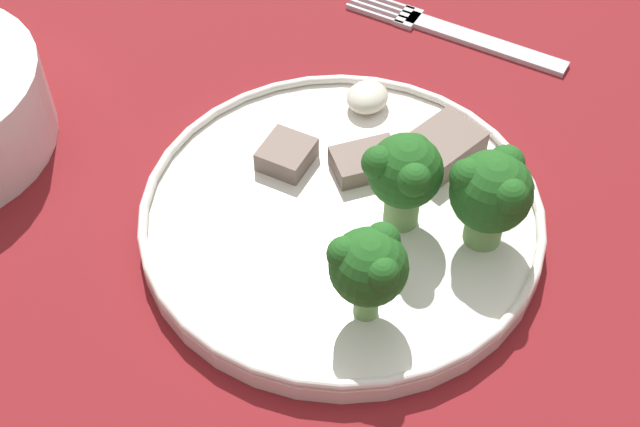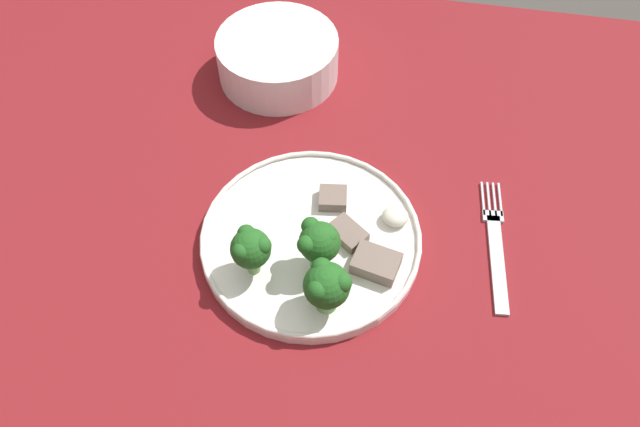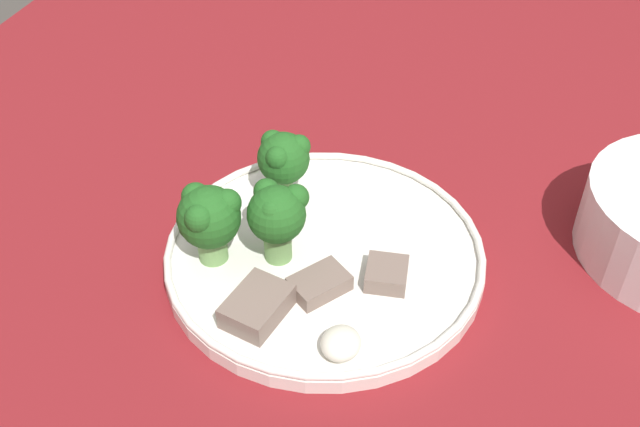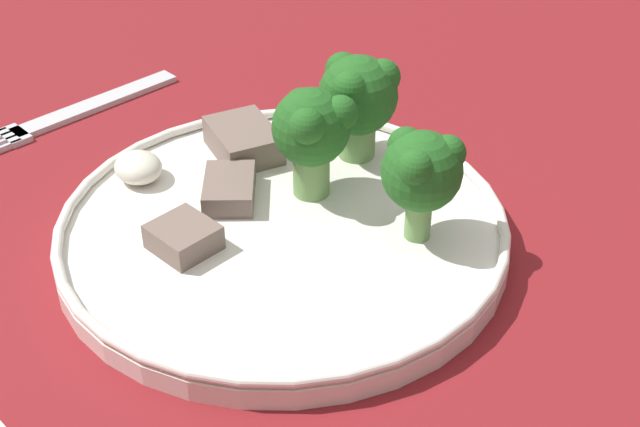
{
  "view_description": "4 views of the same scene",
  "coord_description": "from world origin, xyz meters",
  "views": [
    {
      "loc": [
        -0.31,
        -0.18,
        1.15
      ],
      "look_at": [
        -0.04,
        0.0,
        0.76
      ],
      "focal_mm": 50.0,
      "sensor_mm": 36.0,
      "label": 1
    },
    {
      "loc": [
        0.06,
        -0.37,
        1.32
      ],
      "look_at": [
        -0.01,
        0.03,
        0.75
      ],
      "focal_mm": 35.0,
      "sensor_mm": 36.0,
      "label": 2
    },
    {
      "loc": [
        0.38,
        0.13,
        1.14
      ],
      "look_at": [
        -0.01,
        0.01,
        0.78
      ],
      "focal_mm": 42.0,
      "sensor_mm": 36.0,
      "label": 3
    },
    {
      "loc": [
        -0.34,
        0.23,
        1.02
      ],
      "look_at": [
        -0.04,
        -0.0,
        0.75
      ],
      "focal_mm": 50.0,
      "sensor_mm": 36.0,
      "label": 4
    }
  ],
  "objects": [
    {
      "name": "broccoli_floret_near_rim_left",
      "position": [
        -0.0,
        -0.03,
        0.78
      ],
      "size": [
        0.05,
        0.04,
        0.07
      ],
      "color": "#709E56",
      "rests_on": "dinner_plate"
    },
    {
      "name": "meat_slice_rear_slice",
      "position": [
        0.0,
        0.06,
        0.74
      ],
      "size": [
        0.04,
        0.03,
        0.01
      ],
      "color": "#756056",
      "rests_on": "dinner_plate"
    },
    {
      "name": "table",
      "position": [
        0.0,
        0.0,
        0.63
      ],
      "size": [
        1.35,
        0.97,
        0.72
      ],
      "color": "maroon",
      "rests_on": "ground_plane"
    },
    {
      "name": "sauce_dollop",
      "position": [
        0.07,
        0.05,
        0.74
      ],
      "size": [
        0.03,
        0.03,
        0.02
      ],
      "color": "silver",
      "rests_on": "dinner_plate"
    },
    {
      "name": "dinner_plate",
      "position": [
        -0.02,
        0.01,
        0.73
      ],
      "size": [
        0.25,
        0.25,
        0.02
      ],
      "color": "white",
      "rests_on": "table"
    },
    {
      "name": "meat_slice_middle_slice",
      "position": [
        0.06,
        -0.02,
        0.74
      ],
      "size": [
        0.06,
        0.05,
        0.02
      ],
      "color": "#756056",
      "rests_on": "dinner_plate"
    },
    {
      "name": "broccoli_floret_center_left",
      "position": [
        -0.07,
        -0.04,
        0.78
      ],
      "size": [
        0.04,
        0.04,
        0.06
      ],
      "color": "#709E56",
      "rests_on": "dinner_plate"
    },
    {
      "name": "broccoli_floret_back_left",
      "position": [
        0.02,
        -0.07,
        0.78
      ],
      "size": [
        0.05,
        0.05,
        0.07
      ],
      "color": "#709E56",
      "rests_on": "dinner_plate"
    },
    {
      "name": "meat_slice_front_slice",
      "position": [
        0.02,
        0.01,
        0.74
      ],
      "size": [
        0.05,
        0.05,
        0.01
      ],
      "color": "#756056",
      "rests_on": "dinner_plate"
    }
  ]
}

